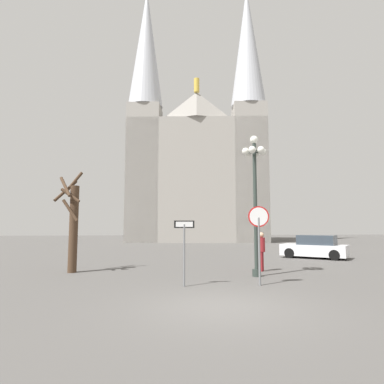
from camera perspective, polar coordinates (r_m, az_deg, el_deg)
ground_plane at (r=9.00m, az=5.25°, el=-19.54°), size 120.00×120.00×0.00m
cathedral at (r=43.97m, az=0.88°, el=5.75°), size 18.82×12.62×34.95m
stop_sign at (r=12.00m, az=11.69°, el=-6.52°), size 0.75×0.14×2.82m
one_way_arrow_sign at (r=11.58m, az=-1.38°, el=-9.00°), size 0.72×0.07×2.29m
street_lamp at (r=14.15m, az=11.01°, el=1.88°), size 1.08×0.98×6.00m
bare_tree at (r=15.86m, az=-20.27°, el=-5.11°), size 1.29×1.64×4.68m
parked_car_near_white at (r=22.76m, az=20.82°, el=-9.09°), size 4.23×3.90×1.49m
pedestrian_walking at (r=15.69m, az=12.16°, el=-9.51°), size 0.32×0.32×1.79m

